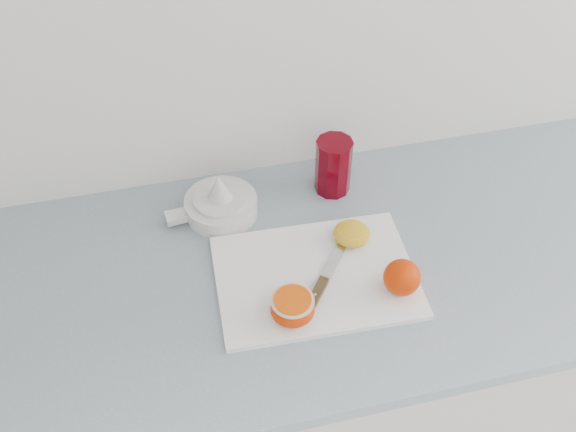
{
  "coord_description": "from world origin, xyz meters",
  "views": [
    {
      "loc": [
        -0.44,
        0.91,
        1.85
      ],
      "look_at": [
        -0.24,
        1.77,
        0.96
      ],
      "focal_mm": 40.0,
      "sensor_mm": 36.0,
      "label": 1
    }
  ],
  "objects_px": {
    "half_orange": "(293,308)",
    "citrus_juicer": "(220,203)",
    "red_tumbler": "(333,168)",
    "counter": "(301,381)",
    "cutting_board": "(316,277)"
  },
  "relations": [
    {
      "from": "half_orange",
      "to": "red_tumbler",
      "type": "distance_m",
      "value": 0.36
    },
    {
      "from": "half_orange",
      "to": "citrus_juicer",
      "type": "bearing_deg",
      "value": 105.25
    },
    {
      "from": "half_orange",
      "to": "red_tumbler",
      "type": "height_order",
      "value": "red_tumbler"
    },
    {
      "from": "cutting_board",
      "to": "red_tumbler",
      "type": "bearing_deg",
      "value": 66.79
    },
    {
      "from": "counter",
      "to": "half_orange",
      "type": "height_order",
      "value": "half_orange"
    },
    {
      "from": "counter",
      "to": "half_orange",
      "type": "bearing_deg",
      "value": -113.55
    },
    {
      "from": "half_orange",
      "to": "red_tumbler",
      "type": "xyz_separation_m",
      "value": [
        0.17,
        0.32,
        0.02
      ]
    },
    {
      "from": "citrus_juicer",
      "to": "half_orange",
      "type": "bearing_deg",
      "value": -74.75
    },
    {
      "from": "cutting_board",
      "to": "counter",
      "type": "bearing_deg",
      "value": 104.76
    },
    {
      "from": "counter",
      "to": "cutting_board",
      "type": "relative_size",
      "value": 6.12
    },
    {
      "from": "cutting_board",
      "to": "citrus_juicer",
      "type": "height_order",
      "value": "citrus_juicer"
    },
    {
      "from": "citrus_juicer",
      "to": "red_tumbler",
      "type": "height_order",
      "value": "red_tumbler"
    },
    {
      "from": "citrus_juicer",
      "to": "red_tumbler",
      "type": "relative_size",
      "value": 1.51
    },
    {
      "from": "citrus_juicer",
      "to": "red_tumbler",
      "type": "distance_m",
      "value": 0.25
    },
    {
      "from": "half_orange",
      "to": "cutting_board",
      "type": "bearing_deg",
      "value": 51.59
    }
  ]
}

